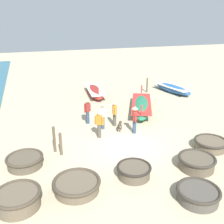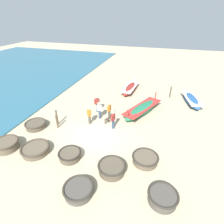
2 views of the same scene
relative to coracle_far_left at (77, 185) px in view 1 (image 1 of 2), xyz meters
name	(u,v)px [view 1 (image 1 of 2)]	position (x,y,z in m)	size (l,w,h in m)	color
ground_plane	(126,145)	(3.23, 2.99, -0.27)	(80.00, 80.00, 0.00)	#BCAD8C
coracle_far_left	(77,185)	(0.00, 0.00, 0.00)	(1.93, 1.93, 0.49)	brown
coracle_upturned	(197,162)	(5.50, -0.08, 0.05)	(1.71, 1.71, 0.59)	brown
coracle_beside_post	(211,144)	(7.32, 1.29, 0.01)	(1.72, 1.72, 0.51)	brown
coracle_front_left	(25,161)	(-1.93, 2.53, 0.01)	(1.71, 1.71, 0.51)	brown
coracle_front_right	(18,199)	(-2.21, -0.26, 0.08)	(1.72, 1.72, 0.64)	brown
coracle_weathered	(198,194)	(4.24, -1.99, 0.01)	(1.66, 1.66, 0.51)	#4C473F
coracle_nearest	(134,171)	(2.53, 0.19, 0.02)	(1.51, 1.51, 0.53)	brown
long_boat_red_hull	(173,89)	(10.87, 11.17, 0.08)	(2.06, 4.30, 1.21)	#285693
long_boat_white_hull	(95,91)	(4.00, 12.50, 0.07)	(1.55, 4.59, 1.18)	maroon
long_boat_ochre_hull	(141,106)	(6.20, 7.63, 0.10)	(3.33, 5.34, 1.30)	#237551
fisherman_standing_left	(135,118)	(4.27, 4.30, 0.69)	(0.36, 0.52, 1.67)	#2D425B
fisherman_crouching	(99,124)	(2.14, 4.37, 0.57)	(0.45, 0.38, 1.57)	#4C473D
fisherman_standing_right	(87,109)	(1.99, 6.59, 0.69)	(0.48, 0.36, 1.67)	#2D425B
fisherman_hauling	(115,113)	(3.50, 5.67, 0.57)	(0.27, 0.53, 1.57)	#4C473D
fisherman_with_hat	(103,114)	(2.66, 5.48, 0.69)	(0.53, 0.36, 1.67)	#2D425B
dog	(120,125)	(3.57, 4.92, 0.10)	(0.44, 0.61, 0.55)	#3D3328
mooring_post_mid_beach	(61,144)	(-0.19, 3.06, 0.32)	(0.14, 0.14, 1.19)	brown
mooring_post_inland	(147,85)	(8.68, 11.94, 0.38)	(0.14, 0.14, 1.30)	brown
mooring_post_shoreline	(54,139)	(-0.45, 3.50, 0.42)	(0.14, 0.14, 1.38)	brown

